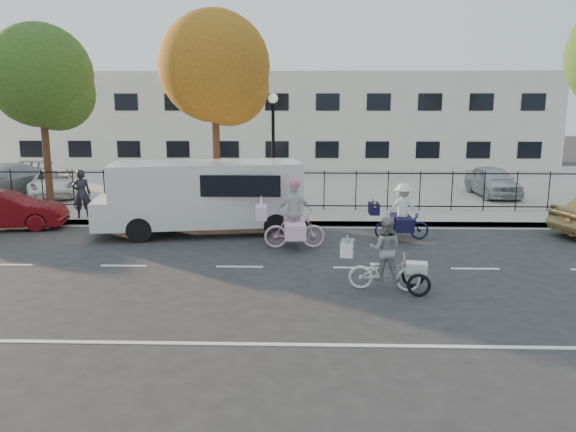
{
  "coord_description": "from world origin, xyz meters",
  "views": [
    {
      "loc": [
        1.65,
        -13.81,
        4.12
      ],
      "look_at": [
        1.21,
        1.2,
        1.1
      ],
      "focal_mm": 35.0,
      "sensor_mm": 36.0,
      "label": 1
    }
  ],
  "objects_px": {
    "unicorn_bike": "(293,223)",
    "lot_car_c": "(163,181)",
    "zebra_trike": "(385,262)",
    "white_van": "(204,194)",
    "pedestrian": "(82,194)",
    "bull_bike": "(401,217)",
    "lot_car_d": "(493,181)",
    "lot_car_b": "(54,183)",
    "red_sedan": "(6,211)",
    "lamppost": "(273,132)"
  },
  "relations": [
    {
      "from": "zebra_trike",
      "to": "lot_car_b",
      "type": "xyz_separation_m",
      "value": [
        -12.71,
        11.79,
        0.09
      ]
    },
    {
      "from": "zebra_trike",
      "to": "white_van",
      "type": "relative_size",
      "value": 0.29
    },
    {
      "from": "white_van",
      "to": "pedestrian",
      "type": "distance_m",
      "value": 4.85
    },
    {
      "from": "bull_bike",
      "to": "lot_car_d",
      "type": "bearing_deg",
      "value": -36.1
    },
    {
      "from": "red_sedan",
      "to": "zebra_trike",
      "type": "bearing_deg",
      "value": -127.29
    },
    {
      "from": "white_van",
      "to": "lot_car_d",
      "type": "height_order",
      "value": "white_van"
    },
    {
      "from": "red_sedan",
      "to": "lot_car_c",
      "type": "relative_size",
      "value": 1.07
    },
    {
      "from": "red_sedan",
      "to": "lot_car_b",
      "type": "bearing_deg",
      "value": -1.1
    },
    {
      "from": "zebra_trike",
      "to": "white_van",
      "type": "height_order",
      "value": "white_van"
    },
    {
      "from": "zebra_trike",
      "to": "white_van",
      "type": "distance_m",
      "value": 7.52
    },
    {
      "from": "pedestrian",
      "to": "lamppost",
      "type": "bearing_deg",
      "value": 172.51
    },
    {
      "from": "lot_car_b",
      "to": "lot_car_c",
      "type": "distance_m",
      "value": 4.66
    },
    {
      "from": "bull_bike",
      "to": "lot_car_b",
      "type": "relative_size",
      "value": 0.44
    },
    {
      "from": "lamppost",
      "to": "bull_bike",
      "type": "xyz_separation_m",
      "value": [
        4.13,
        -3.66,
        -2.42
      ]
    },
    {
      "from": "unicorn_bike",
      "to": "lot_car_d",
      "type": "bearing_deg",
      "value": -48.12
    },
    {
      "from": "bull_bike",
      "to": "zebra_trike",
      "type": "bearing_deg",
      "value": 165.06
    },
    {
      "from": "lamppost",
      "to": "lot_car_d",
      "type": "distance_m",
      "value": 10.39
    },
    {
      "from": "zebra_trike",
      "to": "bull_bike",
      "type": "height_order",
      "value": "bull_bike"
    },
    {
      "from": "pedestrian",
      "to": "lot_car_b",
      "type": "bearing_deg",
      "value": -76.03
    },
    {
      "from": "lamppost",
      "to": "zebra_trike",
      "type": "height_order",
      "value": "lamppost"
    },
    {
      "from": "white_van",
      "to": "unicorn_bike",
      "type": "bearing_deg",
      "value": -43.16
    },
    {
      "from": "white_van",
      "to": "red_sedan",
      "type": "relative_size",
      "value": 1.79
    },
    {
      "from": "lamppost",
      "to": "bull_bike",
      "type": "relative_size",
      "value": 2.33
    },
    {
      "from": "bull_bike",
      "to": "unicorn_bike",
      "type": "bearing_deg",
      "value": 108.46
    },
    {
      "from": "red_sedan",
      "to": "pedestrian",
      "type": "bearing_deg",
      "value": -70.1
    },
    {
      "from": "lamppost",
      "to": "bull_bike",
      "type": "bearing_deg",
      "value": -41.59
    },
    {
      "from": "white_van",
      "to": "lot_car_d",
      "type": "relative_size",
      "value": 1.77
    },
    {
      "from": "unicorn_bike",
      "to": "lot_car_c",
      "type": "xyz_separation_m",
      "value": [
        -5.99,
        8.82,
        -0.02
      ]
    },
    {
      "from": "unicorn_bike",
      "to": "white_van",
      "type": "xyz_separation_m",
      "value": [
        -2.92,
        1.89,
        0.51
      ]
    },
    {
      "from": "white_van",
      "to": "bull_bike",
      "type": "bearing_deg",
      "value": -16.71
    },
    {
      "from": "zebra_trike",
      "to": "lot_car_d",
      "type": "bearing_deg",
      "value": -18.26
    },
    {
      "from": "pedestrian",
      "to": "lot_car_b",
      "type": "distance_m",
      "value": 5.62
    },
    {
      "from": "bull_bike",
      "to": "white_van",
      "type": "height_order",
      "value": "white_van"
    },
    {
      "from": "white_van",
      "to": "pedestrian",
      "type": "relative_size",
      "value": 3.94
    },
    {
      "from": "pedestrian",
      "to": "lot_car_c",
      "type": "xyz_separation_m",
      "value": [
        1.52,
        5.37,
        -0.28
      ]
    },
    {
      "from": "lot_car_b",
      "to": "lot_car_d",
      "type": "distance_m",
      "value": 19.12
    },
    {
      "from": "white_van",
      "to": "lot_car_b",
      "type": "height_order",
      "value": "white_van"
    },
    {
      "from": "zebra_trike",
      "to": "lot_car_c",
      "type": "bearing_deg",
      "value": 42.07
    },
    {
      "from": "unicorn_bike",
      "to": "bull_bike",
      "type": "relative_size",
      "value": 1.1
    },
    {
      "from": "lot_car_c",
      "to": "lot_car_d",
      "type": "relative_size",
      "value": 0.92
    },
    {
      "from": "zebra_trike",
      "to": "red_sedan",
      "type": "relative_size",
      "value": 0.52
    },
    {
      "from": "red_sedan",
      "to": "lot_car_d",
      "type": "xyz_separation_m",
      "value": [
        18.11,
        6.52,
        0.18
      ]
    },
    {
      "from": "unicorn_bike",
      "to": "lot_car_b",
      "type": "xyz_separation_m",
      "value": [
        -10.59,
        8.14,
        -0.02
      ]
    },
    {
      "from": "zebra_trike",
      "to": "lot_car_b",
      "type": "height_order",
      "value": "zebra_trike"
    },
    {
      "from": "lamppost",
      "to": "white_van",
      "type": "relative_size",
      "value": 0.64
    },
    {
      "from": "bull_bike",
      "to": "pedestrian",
      "type": "distance_m",
      "value": 11.03
    },
    {
      "from": "white_van",
      "to": "lot_car_d",
      "type": "distance_m",
      "value": 13.34
    },
    {
      "from": "lot_car_b",
      "to": "lot_car_c",
      "type": "height_order",
      "value": "lot_car_b"
    },
    {
      "from": "white_van",
      "to": "lot_car_c",
      "type": "bearing_deg",
      "value": 103.66
    },
    {
      "from": "red_sedan",
      "to": "bull_bike",
      "type": "bearing_deg",
      "value": -105.23
    }
  ]
}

